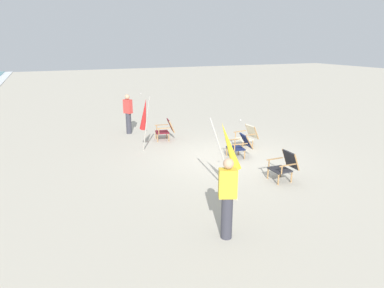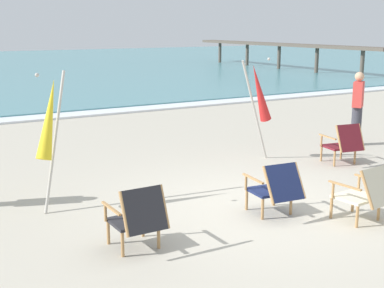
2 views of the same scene
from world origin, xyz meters
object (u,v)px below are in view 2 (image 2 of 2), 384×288
at_px(beach_chair_back_right, 276,187).
at_px(beach_chair_front_left, 138,216).
at_px(umbrella_furled_red, 259,94).
at_px(umbrella_furled_yellow, 49,120).
at_px(beach_chair_far_center, 366,192).
at_px(person_by_waterline, 357,108).
at_px(beach_chair_back_left, 344,143).

height_order(beach_chair_back_right, beach_chair_front_left, beach_chair_front_left).
height_order(beach_chair_front_left, umbrella_furled_red, umbrella_furled_red).
bearing_deg(beach_chair_back_right, umbrella_furled_yellow, 143.80).
bearing_deg(beach_chair_far_center, umbrella_furled_red, 76.07).
relative_size(beach_chair_back_right, person_by_waterline, 0.50).
xyz_separation_m(beach_chair_back_right, umbrella_furled_red, (1.76, 2.72, 0.89)).
height_order(beach_chair_far_center, person_by_waterline, person_by_waterline).
relative_size(beach_chair_back_right, umbrella_furled_red, 0.41).
relative_size(beach_chair_far_center, umbrella_furled_yellow, 0.40).
distance_m(beach_chair_back_left, beach_chair_far_center, 3.15).
relative_size(beach_chair_front_left, beach_chair_far_center, 1.01).
xyz_separation_m(beach_chair_front_left, umbrella_furled_red, (3.91, 2.83, 0.89)).
xyz_separation_m(umbrella_furled_red, person_by_waterline, (2.70, -0.04, -0.48)).
height_order(beach_chair_far_center, umbrella_furled_red, umbrella_furled_red).
distance_m(beach_chair_front_left, person_by_waterline, 7.19).
xyz_separation_m(beach_chair_front_left, beach_chair_far_center, (3.04, -0.70, -0.00)).
xyz_separation_m(beach_chair_back_left, umbrella_furled_red, (-1.17, 1.14, 0.89)).
relative_size(beach_chair_back_right, umbrella_furled_yellow, 0.41).
bearing_deg(beach_chair_back_left, beach_chair_far_center, -130.57).
bearing_deg(beach_chair_back_left, umbrella_furled_red, 135.65).
xyz_separation_m(beach_chair_back_right, beach_chair_back_left, (2.93, 1.57, 0.01)).
height_order(beach_chair_front_left, person_by_waterline, person_by_waterline).
bearing_deg(beach_chair_back_left, person_by_waterline, 35.98).
height_order(beach_chair_back_left, beach_chair_far_center, beach_chair_back_left).
bearing_deg(umbrella_furled_red, beach_chair_far_center, -103.93).
bearing_deg(umbrella_furled_yellow, beach_chair_far_center, -38.01).
relative_size(beach_chair_far_center, umbrella_furled_red, 0.40).
height_order(umbrella_furled_red, person_by_waterline, umbrella_furled_red).
bearing_deg(person_by_waterline, beach_chair_back_right, -148.97).
bearing_deg(umbrella_furled_red, beach_chair_back_right, -122.93).
xyz_separation_m(beach_chair_front_left, person_by_waterline, (6.61, 2.80, 0.41)).
xyz_separation_m(umbrella_furled_yellow, umbrella_furled_red, (4.35, 0.82, 0.01)).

